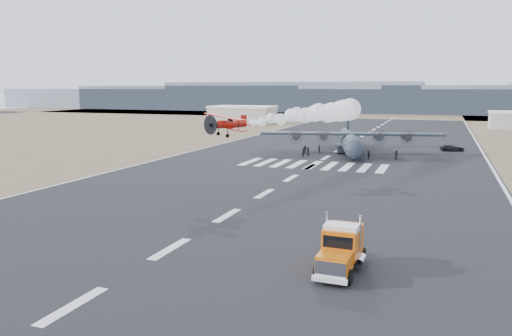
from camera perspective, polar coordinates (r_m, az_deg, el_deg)
The scene contains 21 objects.
ground at distance 43.57m, azimuth -9.79°, elevation -9.09°, with size 500.00×500.00×0.00m, color black.
scrub_far at distance 266.81m, azimuth 16.02°, elevation 5.86°, with size 500.00×80.00×0.00m, color brown.
runway_markings at distance 98.86m, azimuth 7.97°, elevation 1.17°, with size 60.00×260.00×0.01m, color silver, non-canonical shape.
ridge_seg_a at distance 366.28m, azimuth -15.81°, elevation 7.68°, with size 150.00×50.00×13.00m, color slate.
ridge_seg_b at distance 332.07m, azimuth -6.64°, elevation 8.02°, with size 150.00×50.00×15.00m, color slate.
ridge_seg_c at distance 307.96m, azimuth 4.31°, elevation 8.16°, with size 150.00×50.00×17.00m, color slate.
ridge_seg_d at distance 296.46m, azimuth 16.55°, elevation 7.39°, with size 150.00×50.00×13.00m, color slate.
hangar_left at distance 195.13m, azimuth -1.54°, elevation 6.15°, with size 24.50×14.50×6.70m.
semi_truck at distance 38.17m, azimuth 9.72°, elevation -8.97°, with size 2.83×7.96×3.57m.
aerobatic_biplane at distance 63.82m, azimuth -3.32°, elevation 5.08°, with size 6.99×6.41×2.90m.
smoke_trail at distance 92.12m, azimuth 8.74°, elevation 6.41°, with size 10.48×39.26×4.36m.
transport_aircraft at distance 107.04m, azimuth 10.68°, elevation 3.20°, with size 37.10×30.33×10.80m.
support_vehicle at distance 116.46m, azimuth 21.52°, elevation 2.16°, with size 2.30×5.00×1.39m, color black.
crew_a at distance 105.64m, azimuth 7.24°, elevation 2.16°, with size 0.62×0.51×1.69m, color black.
crew_b at distance 98.80m, azimuth 5.47°, elevation 1.75°, with size 0.90×0.55×1.84m, color black.
crew_c at distance 97.66m, azimuth 12.73°, elevation 1.45°, with size 1.13×0.52×1.75m, color black.
crew_d at distance 104.15m, azimuth 5.62°, elevation 2.13°, with size 1.08×0.55×1.84m, color black.
crew_e at distance 101.75m, azimuth 5.95°, elevation 1.91°, with size 0.81×0.50×1.67m, color black.
crew_f at distance 96.86m, azimuth 11.22°, elevation 1.40°, with size 1.48×0.48×1.60m, color black.
crew_g at distance 102.14m, azimuth 10.10°, elevation 1.85°, with size 0.62×0.51×1.71m, color black.
crew_h at distance 99.12m, azimuth 15.77°, elevation 1.45°, with size 0.86×0.53×1.77m, color black.
Camera 1 is at (21.14, -35.62, 13.52)m, focal length 35.00 mm.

